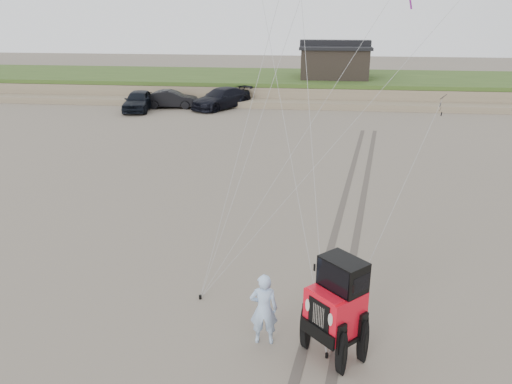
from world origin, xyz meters
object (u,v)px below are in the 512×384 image
at_px(man, 264,309).
at_px(truck_a, 139,101).
at_px(cabin, 334,61).
at_px(truck_b, 171,99).
at_px(truck_c, 221,98).
at_px(jeep, 335,319).

bearing_deg(man, truck_a, -69.20).
relative_size(cabin, truck_b, 1.46).
height_order(truck_a, truck_c, truck_c).
bearing_deg(jeep, cabin, 134.13).
relative_size(cabin, truck_a, 1.34).
distance_m(cabin, jeep, 37.99).
distance_m(truck_a, jeep, 32.32).
height_order(truck_b, jeep, jeep).
bearing_deg(truck_b, truck_c, -91.34).
xyz_separation_m(jeep, man, (-1.68, 0.30, -0.05)).
xyz_separation_m(cabin, jeep, (-0.94, -37.91, -2.25)).
bearing_deg(cabin, truck_b, -150.30).
height_order(truck_c, jeep, jeep).
bearing_deg(cabin, man, -93.99).
bearing_deg(truck_b, man, -165.41).
distance_m(truck_c, jeep, 31.65).
bearing_deg(man, jeep, 166.06).
bearing_deg(man, truck_c, -81.48).
bearing_deg(truck_c, man, -44.11).
xyz_separation_m(cabin, man, (-2.62, -37.62, -2.30)).
bearing_deg(truck_a, man, -71.59).
distance_m(truck_b, man, 31.85).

